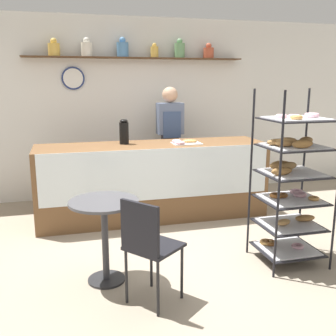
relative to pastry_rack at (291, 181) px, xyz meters
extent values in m
plane|color=gray|center=(-1.01, 0.42, -0.82)|extent=(14.00, 14.00, 0.00)
cube|color=white|center=(-1.01, 2.79, 0.53)|extent=(10.00, 0.06, 2.70)
cube|color=#4C331E|center=(-1.01, 2.64, 1.27)|extent=(3.23, 0.24, 0.02)
cylinder|color=gold|center=(-2.17, 2.64, 1.37)|extent=(0.16, 0.16, 0.17)
sphere|color=gold|center=(-2.17, 2.64, 1.48)|extent=(0.09, 0.09, 0.09)
cylinder|color=silver|center=(-1.73, 2.64, 1.38)|extent=(0.16, 0.16, 0.19)
sphere|color=silver|center=(-1.73, 2.64, 1.50)|extent=(0.09, 0.09, 0.09)
cylinder|color=#4C7FB2|center=(-1.22, 2.64, 1.38)|extent=(0.17, 0.17, 0.20)
sphere|color=#4C7FB2|center=(-1.22, 2.64, 1.52)|extent=(0.09, 0.09, 0.09)
cylinder|color=gold|center=(-0.74, 2.64, 1.36)|extent=(0.12, 0.12, 0.16)
sphere|color=gold|center=(-0.74, 2.64, 1.46)|extent=(0.06, 0.06, 0.06)
cylinder|color=#669966|center=(-0.36, 2.64, 1.39)|extent=(0.15, 0.15, 0.21)
sphere|color=#669966|center=(-0.36, 2.64, 1.52)|extent=(0.09, 0.09, 0.09)
cylinder|color=#B24C33|center=(0.11, 2.64, 1.36)|extent=(0.16, 0.16, 0.16)
sphere|color=#B24C33|center=(0.11, 2.64, 1.47)|extent=(0.09, 0.09, 0.09)
cylinder|color=navy|center=(-1.93, 2.74, 0.98)|extent=(0.33, 0.03, 0.33)
cylinder|color=white|center=(-1.93, 2.72, 0.98)|extent=(0.28, 0.00, 0.28)
cube|color=brown|center=(-1.01, 1.63, -0.34)|extent=(2.96, 0.75, 0.98)
cube|color=silver|center=(-1.01, 1.25, -0.16)|extent=(2.84, 0.01, 0.63)
cylinder|color=black|center=(-0.30, -0.28, 0.03)|extent=(0.02, 0.02, 1.70)
cylinder|color=black|center=(-0.30, 0.27, 0.03)|extent=(0.02, 0.02, 1.70)
cylinder|color=black|center=(0.31, 0.27, 0.03)|extent=(0.02, 0.02, 1.70)
cube|color=black|center=(0.01, -0.01, -0.70)|extent=(0.58, 0.53, 0.01)
cube|color=silver|center=(0.01, -0.01, -0.69)|extent=(0.51, 0.47, 0.01)
torus|color=tan|center=(-0.15, 0.13, -0.67)|extent=(0.13, 0.13, 0.03)
torus|color=brown|center=(-0.12, 0.11, -0.67)|extent=(0.13, 0.13, 0.04)
torus|color=#EAB2C1|center=(0.11, -0.03, -0.67)|extent=(0.12, 0.12, 0.03)
cube|color=black|center=(0.01, -0.01, -0.44)|extent=(0.58, 0.53, 0.01)
cube|color=silver|center=(0.01, -0.01, -0.43)|extent=(0.51, 0.47, 0.01)
ellipsoid|color=#B27F47|center=(0.18, 0.01, -0.40)|extent=(0.18, 0.09, 0.06)
ellipsoid|color=#B27F47|center=(0.20, 0.01, -0.39)|extent=(0.21, 0.11, 0.06)
ellipsoid|color=tan|center=(-0.08, -0.04, -0.40)|extent=(0.17, 0.11, 0.06)
cube|color=black|center=(0.01, -0.01, -0.18)|extent=(0.58, 0.53, 0.01)
cube|color=silver|center=(0.01, -0.01, -0.17)|extent=(0.51, 0.47, 0.01)
torus|color=brown|center=(-0.12, 0.05, -0.15)|extent=(0.13, 0.13, 0.04)
torus|color=tan|center=(0.19, -0.12, -0.15)|extent=(0.10, 0.10, 0.03)
torus|color=brown|center=(-0.05, 0.05, -0.15)|extent=(0.11, 0.11, 0.03)
torus|color=#EAB2C1|center=(0.16, 0.13, -0.15)|extent=(0.13, 0.13, 0.03)
torus|color=#EAB2C1|center=(0.13, 0.03, -0.15)|extent=(0.13, 0.13, 0.04)
cube|color=black|center=(0.01, -0.01, 0.08)|extent=(0.58, 0.53, 0.01)
cube|color=silver|center=(0.01, -0.01, 0.09)|extent=(0.51, 0.47, 0.01)
ellipsoid|color=#B27F47|center=(-0.06, 0.12, 0.14)|extent=(0.24, 0.12, 0.09)
ellipsoid|color=#B27F47|center=(-0.03, 0.10, 0.14)|extent=(0.19, 0.12, 0.08)
ellipsoid|color=olive|center=(-0.16, -0.09, 0.13)|extent=(0.23, 0.10, 0.08)
ellipsoid|color=tan|center=(0.00, 0.08, 0.14)|extent=(0.24, 0.12, 0.08)
ellipsoid|color=olive|center=(-0.02, 0.09, 0.14)|extent=(0.18, 0.11, 0.09)
cube|color=black|center=(0.01, -0.01, 0.34)|extent=(0.58, 0.53, 0.01)
cube|color=silver|center=(0.01, -0.01, 0.35)|extent=(0.51, 0.47, 0.01)
ellipsoid|color=olive|center=(-0.02, -0.17, 0.40)|extent=(0.21, 0.08, 0.08)
ellipsoid|color=tan|center=(-0.10, -0.04, 0.40)|extent=(0.21, 0.12, 0.08)
ellipsoid|color=#B27F47|center=(-0.15, 0.04, 0.39)|extent=(0.23, 0.10, 0.06)
ellipsoid|color=#B27F47|center=(0.16, 0.04, 0.39)|extent=(0.16, 0.11, 0.07)
ellipsoid|color=#B27F47|center=(-0.12, -0.05, 0.39)|extent=(0.20, 0.12, 0.07)
cube|color=black|center=(0.01, -0.01, 0.60)|extent=(0.58, 0.53, 0.01)
cube|color=silver|center=(0.01, -0.01, 0.61)|extent=(0.51, 0.47, 0.01)
torus|color=#EAB2C1|center=(0.17, 0.00, 0.64)|extent=(0.14, 0.14, 0.04)
torus|color=#EAB2C1|center=(0.00, 0.02, 0.63)|extent=(0.11, 0.11, 0.03)
torus|color=tan|center=(-0.09, -0.15, 0.63)|extent=(0.11, 0.11, 0.04)
torus|color=#EAB2C1|center=(-0.15, -0.01, 0.63)|extent=(0.11, 0.11, 0.04)
cube|color=#282833|center=(-0.60, 2.27, -0.32)|extent=(0.22, 0.19, 1.01)
cube|color=slate|center=(-0.60, 2.27, 0.41)|extent=(0.37, 0.22, 0.45)
cube|color=#334770|center=(-0.60, 2.15, 0.33)|extent=(0.26, 0.01, 0.38)
sphere|color=tan|center=(-0.60, 2.27, 0.75)|extent=(0.22, 0.22, 0.22)
cylinder|color=#262628|center=(-1.80, 0.05, -0.81)|extent=(0.34, 0.34, 0.02)
cylinder|color=#333338|center=(-1.80, 0.05, -0.45)|extent=(0.06, 0.06, 0.71)
cylinder|color=#4C4C51|center=(-1.80, 0.05, -0.08)|extent=(0.61, 0.61, 0.02)
cylinder|color=black|center=(-1.22, -0.41, -0.59)|extent=(0.02, 0.02, 0.47)
cylinder|color=black|center=(-1.42, -0.16, -0.59)|extent=(0.02, 0.02, 0.47)
cylinder|color=black|center=(-1.47, -0.61, -0.59)|extent=(0.02, 0.02, 0.47)
cylinder|color=black|center=(-1.67, -0.36, -0.59)|extent=(0.02, 0.02, 0.47)
cube|color=black|center=(-1.45, -0.39, -0.35)|extent=(0.53, 0.53, 0.03)
cube|color=black|center=(-1.58, -0.50, -0.13)|extent=(0.25, 0.30, 0.40)
cylinder|color=black|center=(-1.36, 1.72, 0.29)|extent=(0.12, 0.12, 0.28)
ellipsoid|color=black|center=(-1.36, 1.72, 0.45)|extent=(0.10, 0.10, 0.05)
cube|color=white|center=(-0.58, 1.53, 0.16)|extent=(0.37, 0.27, 0.01)
torus|color=#EAB2C1|center=(-0.69, 1.46, 0.18)|extent=(0.13, 0.13, 0.03)
torus|color=silver|center=(-0.54, 1.60, 0.18)|extent=(0.11, 0.11, 0.03)
torus|color=#EAB2C1|center=(-0.70, 1.59, 0.18)|extent=(0.12, 0.12, 0.04)
torus|color=tan|center=(-0.55, 1.57, 0.18)|extent=(0.13, 0.13, 0.03)
torus|color=tan|center=(-0.49, 1.57, 0.18)|extent=(0.11, 0.11, 0.03)
camera|label=1|loc=(-2.09, -3.25, 0.96)|focal=42.00mm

